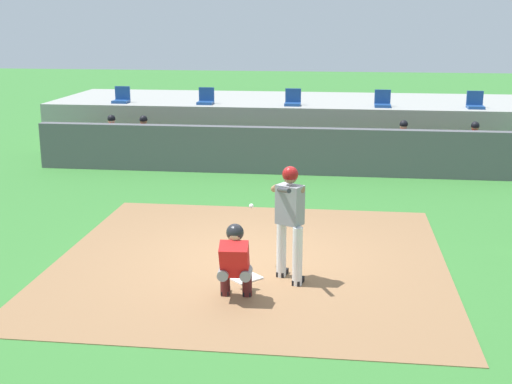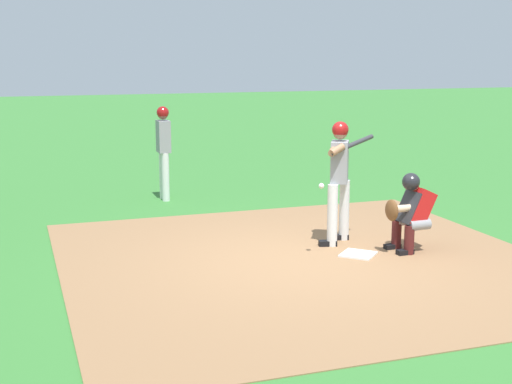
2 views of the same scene
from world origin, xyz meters
name	(u,v)px [view 1 (image 1 of 2)]	position (x,y,z in m)	size (l,w,h in m)	color
ground_plane	(251,261)	(0.00, 0.00, 0.00)	(80.00, 80.00, 0.00)	#387A33
dirt_infield	(251,260)	(0.00, 0.00, 0.01)	(6.40, 6.40, 0.01)	#936B47
home_plate	(244,277)	(0.00, -0.80, 0.02)	(0.44, 0.44, 0.02)	white
batter_at_plate	(289,216)	(0.69, -0.81, 1.04)	(0.56, 0.90, 1.80)	silver
catcher_crouched	(235,259)	(-0.02, -1.58, 0.61)	(0.50, 1.71, 1.13)	gray
dugout_wall	(284,151)	(0.00, 6.50, 0.60)	(13.00, 0.30, 1.20)	#59595E
dugout_bench	(287,157)	(0.00, 7.50, 0.23)	(11.80, 0.44, 0.45)	olive
dugout_player_0	(111,138)	(-4.89, 7.34, 0.67)	(0.49, 0.70, 1.30)	#939399
dugout_player_1	(143,139)	(-3.97, 7.34, 0.67)	(0.49, 0.70, 1.30)	#939399
dugout_player_2	(403,145)	(3.06, 7.34, 0.67)	(0.49, 0.70, 1.30)	#939399
dugout_player_3	(475,146)	(4.88, 7.34, 0.67)	(0.49, 0.70, 1.30)	#939399
stands_platform	(296,121)	(0.00, 10.90, 0.70)	(15.00, 4.40, 1.40)	#9E9E99
stadium_seat_0	(122,98)	(-5.20, 9.38, 1.53)	(0.46, 0.46, 0.48)	#1E478C
stadium_seat_1	(206,99)	(-2.60, 9.38, 1.53)	(0.46, 0.46, 0.48)	#1E478C
stadium_seat_2	(293,101)	(0.00, 9.38, 1.53)	(0.46, 0.46, 0.48)	#1E478C
stadium_seat_3	(383,102)	(2.60, 9.38, 1.53)	(0.46, 0.46, 0.48)	#1E478C
stadium_seat_4	(475,103)	(5.20, 9.38, 1.53)	(0.46, 0.46, 0.48)	#1E478C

